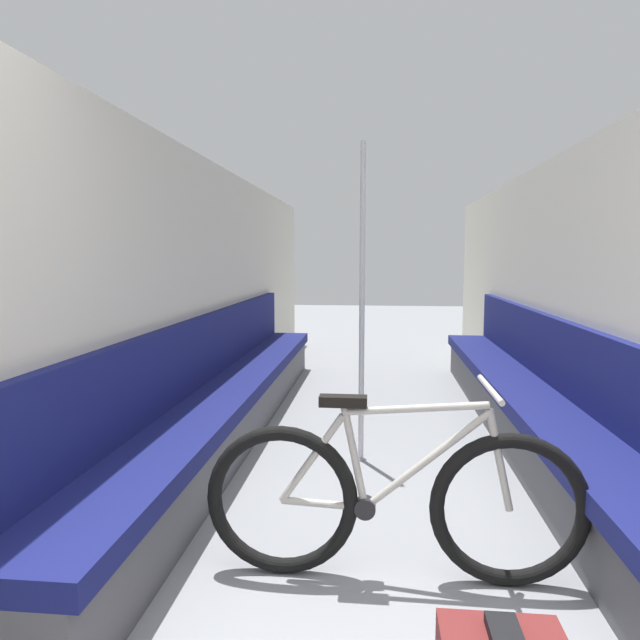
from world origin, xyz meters
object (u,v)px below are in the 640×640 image
Objects in this scene: bench_seat_row_left at (229,398)px; grab_pole_near at (362,309)px; bench_seat_row_right at (531,406)px; bicycle at (393,501)px.

grab_pole_near reaches higher than bench_seat_row_left.
grab_pole_near is at bearing -161.61° from bench_seat_row_right.
bench_seat_row_right is at bearing 0.00° from bench_seat_row_left.
grab_pole_near is (-0.18, 1.43, 0.68)m from bicycle.
bicycle is at bearing -119.54° from bench_seat_row_right.
bench_seat_row_left is 1.00× the size of bench_seat_row_right.
bench_seat_row_right reaches higher than bicycle.
bicycle is (-1.04, -1.84, 0.05)m from bench_seat_row_right.
bench_seat_row_right is 1.48m from grab_pole_near.
bench_seat_row_left is 2.19m from bicycle.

